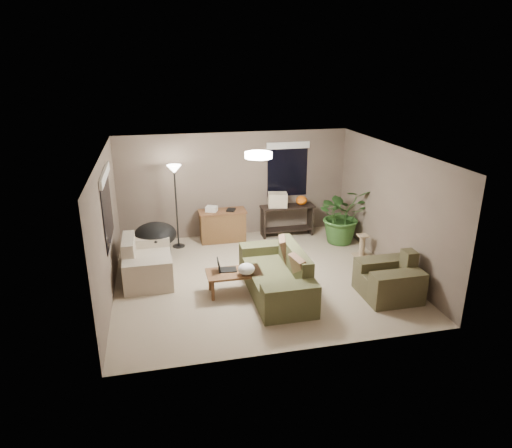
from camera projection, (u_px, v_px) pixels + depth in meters
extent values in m
plane|color=tan|center=(258.00, 277.00, 9.04)|extent=(5.50, 5.50, 0.00)
plane|color=white|center=(258.00, 152.00, 8.20)|extent=(5.50, 5.50, 0.00)
plane|color=#716153|center=(235.00, 185.00, 10.91)|extent=(5.50, 0.00, 5.50)
plane|color=#716153|center=(299.00, 274.00, 6.32)|extent=(5.50, 0.00, 5.50)
plane|color=#716153|center=(107.00, 229.00, 8.05)|extent=(0.00, 5.00, 5.00)
plane|color=#716153|center=(391.00, 208.00, 9.19)|extent=(0.00, 5.00, 5.00)
cube|color=#494B2D|center=(275.00, 282.00, 8.39)|extent=(0.95, 1.48, 0.42)
cube|color=#4C4E2F|center=(295.00, 259.00, 8.32)|extent=(0.22, 1.48, 0.43)
cube|color=#4E5030|center=(290.00, 301.00, 7.52)|extent=(0.95, 0.36, 0.60)
cube|color=#494A2C|center=(264.00, 257.00, 9.21)|extent=(0.95, 0.36, 0.60)
cube|color=#8C7251|center=(299.00, 269.00, 7.89)|extent=(0.30, 0.48, 0.47)
cube|color=#8C7251|center=(285.00, 249.00, 8.72)|extent=(0.33, 0.49, 0.47)
cube|color=beige|center=(149.00, 267.00, 8.99)|extent=(0.90, 0.88, 0.42)
cube|color=beige|center=(129.00, 248.00, 8.78)|extent=(0.22, 0.88, 0.43)
cube|color=beige|center=(148.00, 276.00, 8.39)|extent=(0.90, 0.36, 0.60)
cube|color=beige|center=(148.00, 251.00, 9.53)|extent=(0.90, 0.36, 0.60)
cube|color=#4D472E|center=(388.00, 285.00, 8.26)|extent=(0.95, 0.28, 0.42)
cube|color=#49442C|center=(409.00, 262.00, 8.19)|extent=(0.22, 0.28, 0.43)
cube|color=#4D472E|center=(397.00, 289.00, 7.93)|extent=(0.95, 0.36, 0.60)
cube|color=#49442C|center=(380.00, 273.00, 8.52)|extent=(0.95, 0.36, 0.60)
cube|color=brown|center=(234.00, 273.00, 8.30)|extent=(1.00, 0.55, 0.04)
cylinder|color=brown|center=(213.00, 291.00, 8.10)|extent=(0.06, 0.06, 0.38)
cylinder|color=brown|center=(259.00, 286.00, 8.28)|extent=(0.06, 0.06, 0.38)
cylinder|color=brown|center=(210.00, 281.00, 8.47)|extent=(0.06, 0.06, 0.38)
cylinder|color=brown|center=(254.00, 276.00, 8.64)|extent=(0.06, 0.06, 0.38)
cube|color=black|center=(228.00, 270.00, 8.36)|extent=(0.35, 0.25, 0.02)
cube|color=black|center=(219.00, 265.00, 8.29)|extent=(0.09, 0.24, 0.22)
ellipsoid|color=white|center=(246.00, 269.00, 8.16)|extent=(0.38, 0.36, 0.21)
cube|color=brown|center=(223.00, 226.00, 10.77)|extent=(1.05, 0.45, 0.71)
cube|color=brown|center=(222.00, 211.00, 10.64)|extent=(1.10, 0.50, 0.04)
cube|color=silver|center=(211.00, 209.00, 10.56)|extent=(0.31, 0.28, 0.12)
cube|color=black|center=(231.00, 210.00, 10.63)|extent=(0.25, 0.27, 0.04)
cube|color=black|center=(287.00, 207.00, 11.00)|extent=(1.30, 0.40, 0.04)
cube|color=black|center=(263.00, 223.00, 11.00)|extent=(0.05, 0.38, 0.71)
cube|color=black|center=(310.00, 219.00, 11.25)|extent=(0.05, 0.38, 0.71)
cube|color=black|center=(287.00, 229.00, 11.20)|extent=(1.25, 0.36, 0.03)
ellipsoid|color=orange|center=(301.00, 200.00, 11.03)|extent=(0.35, 0.35, 0.22)
cube|color=beige|center=(278.00, 200.00, 10.89)|extent=(0.50, 0.41, 0.33)
cylinder|color=black|center=(157.00, 252.00, 9.86)|extent=(0.60, 0.60, 0.30)
ellipsoid|color=black|center=(155.00, 234.00, 9.73)|extent=(0.97, 0.97, 0.50)
cylinder|color=black|center=(179.00, 246.00, 10.54)|extent=(0.28, 0.28, 0.02)
cylinder|color=black|center=(177.00, 209.00, 10.24)|extent=(0.04, 0.04, 1.78)
cone|color=white|center=(174.00, 169.00, 9.93)|extent=(0.32, 0.32, 0.18)
cylinder|color=white|center=(258.00, 155.00, 8.22)|extent=(0.50, 0.50, 0.10)
imported|color=#2D5923|center=(342.00, 221.00, 10.64)|extent=(1.21, 1.35, 1.05)
cube|color=tan|center=(361.00, 256.00, 10.00)|extent=(0.32, 0.32, 0.03)
cylinder|color=tan|center=(362.00, 246.00, 9.92)|extent=(0.12, 0.12, 0.44)
cube|color=tan|center=(363.00, 236.00, 9.84)|extent=(0.22, 0.22, 0.03)
cube|color=black|center=(107.00, 207.00, 8.22)|extent=(0.01, 1.50, 1.30)
cube|color=white|center=(105.00, 175.00, 8.03)|extent=(0.05, 1.56, 0.16)
cube|color=black|center=(287.00, 170.00, 11.07)|extent=(1.00, 0.01, 1.30)
cube|color=white|center=(288.00, 145.00, 10.85)|extent=(1.06, 0.05, 0.16)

